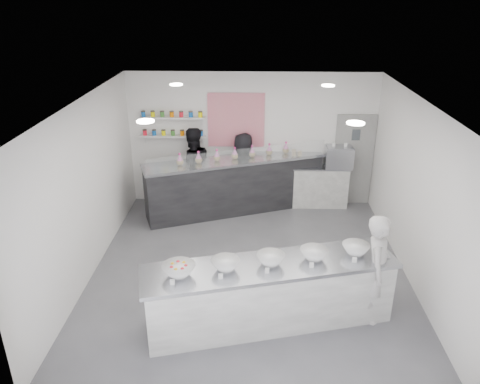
% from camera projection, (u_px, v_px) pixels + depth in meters
% --- Properties ---
extents(floor, '(6.00, 6.00, 0.00)m').
position_uv_depth(floor, '(249.00, 270.00, 8.33)').
color(floor, '#515156').
rests_on(floor, ground).
extents(ceiling, '(6.00, 6.00, 0.00)m').
position_uv_depth(ceiling, '(251.00, 104.00, 7.13)').
color(ceiling, white).
rests_on(ceiling, floor).
extents(back_wall, '(5.50, 0.00, 5.50)m').
position_uv_depth(back_wall, '(252.00, 140.00, 10.48)').
color(back_wall, white).
rests_on(back_wall, floor).
extents(left_wall, '(0.00, 6.00, 6.00)m').
position_uv_depth(left_wall, '(86.00, 191.00, 7.81)').
color(left_wall, white).
rests_on(left_wall, floor).
extents(right_wall, '(0.00, 6.00, 6.00)m').
position_uv_depth(right_wall, '(418.00, 196.00, 7.64)').
color(right_wall, white).
rests_on(right_wall, floor).
extents(back_door, '(0.88, 0.04, 2.10)m').
position_uv_depth(back_door, '(353.00, 160.00, 10.56)').
color(back_door, gray).
rests_on(back_door, floor).
extents(pattern_panel, '(1.25, 0.03, 1.20)m').
position_uv_depth(pattern_panel, '(236.00, 120.00, 10.28)').
color(pattern_panel, red).
rests_on(pattern_panel, back_wall).
extents(jar_shelf_lower, '(1.45, 0.22, 0.04)m').
position_uv_depth(jar_shelf_lower, '(173.00, 136.00, 10.40)').
color(jar_shelf_lower, silver).
rests_on(jar_shelf_lower, back_wall).
extents(jar_shelf_upper, '(1.45, 0.22, 0.04)m').
position_uv_depth(jar_shelf_upper, '(172.00, 117.00, 10.23)').
color(jar_shelf_upper, silver).
rests_on(jar_shelf_upper, back_wall).
extents(preserve_jars, '(1.45, 0.10, 0.56)m').
position_uv_depth(preserve_jars, '(172.00, 124.00, 10.27)').
color(preserve_jars, red).
rests_on(preserve_jars, jar_shelf_lower).
extents(downlight_0, '(0.24, 0.24, 0.02)m').
position_uv_depth(downlight_0, '(145.00, 121.00, 6.26)').
color(downlight_0, white).
rests_on(downlight_0, ceiling).
extents(downlight_1, '(0.24, 0.24, 0.02)m').
position_uv_depth(downlight_1, '(356.00, 123.00, 6.18)').
color(downlight_1, white).
rests_on(downlight_1, ceiling).
extents(downlight_2, '(0.24, 0.24, 0.02)m').
position_uv_depth(downlight_2, '(176.00, 85.00, 8.64)').
color(downlight_2, white).
rests_on(downlight_2, ceiling).
extents(downlight_3, '(0.24, 0.24, 0.02)m').
position_uv_depth(downlight_3, '(328.00, 86.00, 8.56)').
color(downlight_3, white).
rests_on(downlight_3, ceiling).
extents(prep_counter, '(3.78, 1.72, 1.01)m').
position_uv_depth(prep_counter, '(270.00, 294.00, 6.86)').
color(prep_counter, '#9F9F9B').
rests_on(prep_counter, floor).
extents(back_bar, '(3.97, 2.10, 1.23)m').
position_uv_depth(back_bar, '(235.00, 185.00, 10.33)').
color(back_bar, black).
rests_on(back_bar, floor).
extents(sneeze_guard, '(3.66, 1.41, 0.34)m').
position_uv_depth(sneeze_guard, '(240.00, 157.00, 9.72)').
color(sneeze_guard, white).
rests_on(sneeze_guard, back_bar).
extents(espresso_ledge, '(1.28, 0.41, 0.95)m').
position_uv_depth(espresso_ledge, '(319.00, 186.00, 10.64)').
color(espresso_ledge, '#9F9F9B').
rests_on(espresso_ledge, floor).
extents(espresso_machine, '(0.61, 0.42, 0.46)m').
position_uv_depth(espresso_machine, '(339.00, 157.00, 10.34)').
color(espresso_machine, '#93969E').
rests_on(espresso_machine, espresso_ledge).
extents(cup_stacks, '(0.24, 0.24, 0.38)m').
position_uv_depth(cup_stacks, '(296.00, 158.00, 10.39)').
color(cup_stacks, gray).
rests_on(cup_stacks, espresso_ledge).
extents(prep_bowls, '(3.04, 1.23, 0.16)m').
position_uv_depth(prep_bowls, '(271.00, 260.00, 6.62)').
color(prep_bowls, white).
rests_on(prep_bowls, prep_counter).
extents(label_cards, '(2.66, 0.04, 0.07)m').
position_uv_depth(label_cards, '(262.00, 283.00, 6.18)').
color(label_cards, white).
rests_on(label_cards, prep_counter).
extents(cookie_bags, '(2.43, 1.05, 0.27)m').
position_uv_depth(cookie_bags, '(235.00, 153.00, 10.03)').
color(cookie_bags, '#D666BA').
rests_on(cookie_bags, back_bar).
extents(woman_prep, '(0.59, 0.72, 1.71)m').
position_uv_depth(woman_prep, '(377.00, 269.00, 6.83)').
color(woman_prep, beige).
rests_on(woman_prep, floor).
extents(staff_left, '(1.09, 0.98, 1.85)m').
position_uv_depth(staff_left, '(193.00, 168.00, 10.47)').
color(staff_left, black).
rests_on(staff_left, floor).
extents(staff_right, '(0.95, 0.74, 1.73)m').
position_uv_depth(staff_right, '(243.00, 171.00, 10.46)').
color(staff_right, black).
rests_on(staff_right, floor).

